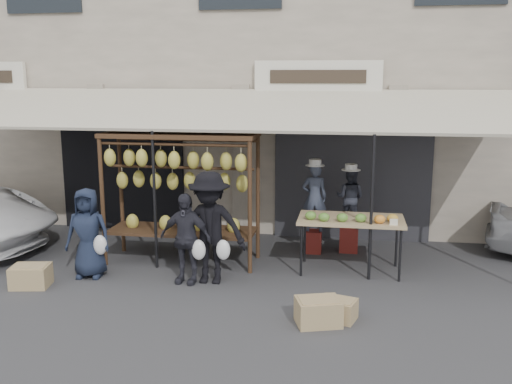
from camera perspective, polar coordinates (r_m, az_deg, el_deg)
ground_plane at (r=8.50m, az=-5.96°, el=-10.35°), size 90.00×90.00×0.00m
shophouse at (r=14.26m, az=0.79°, el=13.46°), size 24.00×6.15×7.30m
awning at (r=10.12m, az=-2.79°, el=8.18°), size 10.00×2.35×2.92m
banana_rack at (r=9.64m, az=-7.61°, el=1.92°), size 2.60×0.90×2.24m
produce_table at (r=9.33m, az=9.48°, el=-2.84°), size 1.70×0.90×1.04m
vendor_left at (r=10.26m, az=5.85°, el=-0.56°), size 0.48×0.34×1.23m
vendor_right at (r=10.42m, az=9.38°, el=-0.57°), size 0.62×0.55×1.08m
customer_left at (r=9.43m, az=-16.46°, el=-3.95°), size 0.75×0.53×1.44m
customer_mid at (r=8.86m, az=-7.07°, el=-4.62°), size 0.87×0.46×1.42m
customer_right at (r=8.78m, az=-4.66°, el=-3.60°), size 1.14×0.66×1.75m
stool_left at (r=10.46m, az=5.76°, el=-4.95°), size 0.34×0.34×0.41m
stool_right at (r=10.61m, az=9.25°, el=-4.66°), size 0.40×0.40×0.46m
crate_near_a at (r=7.57m, az=6.24°, el=-11.82°), size 0.66×0.57×0.34m
crate_near_b at (r=7.75m, az=8.20°, el=-11.55°), size 0.54×0.47×0.28m
crate_far at (r=9.43m, az=-21.59°, el=-7.83°), size 0.62×0.51×0.33m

